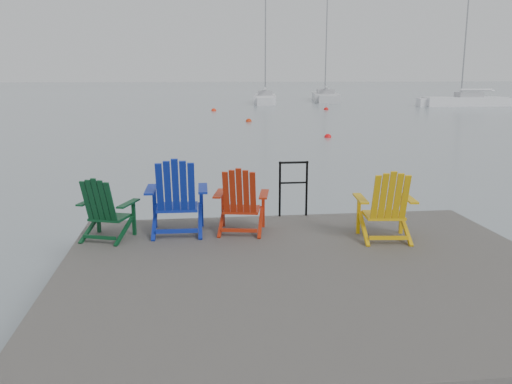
{
  "coord_description": "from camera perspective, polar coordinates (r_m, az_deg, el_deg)",
  "views": [
    {
      "loc": [
        -1.4,
        -5.96,
        2.76
      ],
      "look_at": [
        -0.32,
        2.74,
        0.85
      ],
      "focal_mm": 38.0,
      "sensor_mm": 36.0,
      "label": 1
    }
  ],
  "objects": [
    {
      "name": "buoy_b",
      "position": [
        32.56,
        -0.78,
        7.42
      ],
      "size": [
        0.37,
        0.37,
        0.37
      ],
      "primitive_type": "sphere",
      "color": "red",
      "rests_on": "ground"
    },
    {
      "name": "handrail",
      "position": [
        8.74,
        3.95,
        0.93
      ],
      "size": [
        0.48,
        0.04,
        0.9
      ],
      "color": "black",
      "rests_on": "dock"
    },
    {
      "name": "dock",
      "position": [
        6.58,
        5.79,
        -9.28
      ],
      "size": [
        6.0,
        5.0,
        1.4
      ],
      "color": "#2E2C29",
      "rests_on": "ground"
    },
    {
      "name": "sailboat_mid",
      "position": [
        59.21,
        7.28,
        9.86
      ],
      "size": [
        4.33,
        10.01,
        13.23
      ],
      "rotation": [
        0.0,
        0.0,
        -0.19
      ],
      "color": "silver",
      "rests_on": "ground"
    },
    {
      "name": "sailboat_near",
      "position": [
        53.47,
        0.97,
        9.71
      ],
      "size": [
        3.13,
        7.97,
        10.8
      ],
      "rotation": [
        0.0,
        0.0,
        -0.15
      ],
      "color": "silver",
      "rests_on": "ground"
    },
    {
      "name": "chair_blue",
      "position": [
        7.81,
        -8.36,
        -0.42
      ],
      "size": [
        0.9,
        0.83,
        1.11
      ],
      "rotation": [
        0.0,
        0.0,
        -0.02
      ],
      "color": "#0E2394",
      "rests_on": "dock"
    },
    {
      "name": "buoy_a",
      "position": [
        24.55,
        7.57,
        5.73
      ],
      "size": [
        0.32,
        0.32,
        0.32
      ],
      "primitive_type": "sphere",
      "color": "#F70E11",
      "rests_on": "ground"
    },
    {
      "name": "buoy_d",
      "position": [
        42.33,
        -4.47,
        8.51
      ],
      "size": [
        0.4,
        0.4,
        0.4
      ],
      "primitive_type": "sphere",
      "color": "red",
      "rests_on": "ground"
    },
    {
      "name": "chair_yellow",
      "position": [
        7.65,
        13.55,
        -1.36
      ],
      "size": [
        0.85,
        0.8,
        0.99
      ],
      "rotation": [
        0.0,
        0.0,
        -0.12
      ],
      "color": "#DBA50C",
      "rests_on": "dock"
    },
    {
      "name": "chair_green",
      "position": [
        7.76,
        -15.58,
        -1.66
      ],
      "size": [
        0.85,
        0.81,
        0.89
      ],
      "rotation": [
        0.0,
        0.0,
        -0.35
      ],
      "color": "#0A3A1D",
      "rests_on": "dock"
    },
    {
      "name": "ground",
      "position": [
        6.71,
        5.73,
        -12.04
      ],
      "size": [
        400.0,
        400.0,
        0.0
      ],
      "primitive_type": "plane",
      "color": "gray",
      "rests_on": "ground"
    },
    {
      "name": "buoy_c",
      "position": [
        44.1,
        7.4,
        8.6
      ],
      "size": [
        0.38,
        0.38,
        0.38
      ],
      "primitive_type": "sphere",
      "color": "red",
      "rests_on": "ground"
    },
    {
      "name": "chair_red",
      "position": [
        7.8,
        -1.61,
        -0.85
      ],
      "size": [
        0.87,
        0.82,
        0.97
      ],
      "rotation": [
        0.0,
        0.0,
        -0.2
      ],
      "color": "#A7240C",
      "rests_on": "dock"
    },
    {
      "name": "sailboat_far",
      "position": [
        51.89,
        21.11,
        8.82
      ],
      "size": [
        7.23,
        2.04,
        10.08
      ],
      "rotation": [
        0.0,
        0.0,
        1.55
      ],
      "color": "white",
      "rests_on": "ground"
    }
  ]
}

